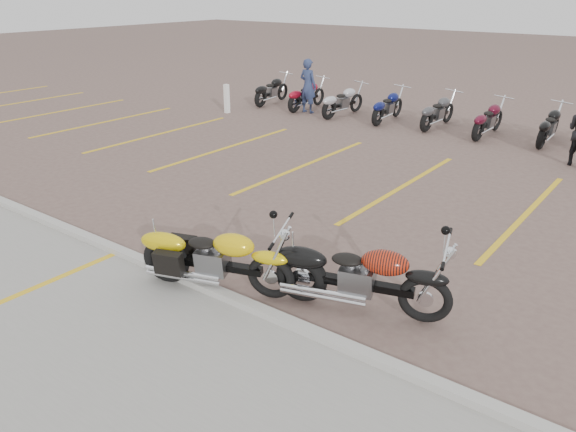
# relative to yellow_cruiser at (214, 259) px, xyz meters

# --- Properties ---
(ground) EXTENTS (100.00, 100.00, 0.00)m
(ground) POSITION_rel_yellow_cruiser_xyz_m (0.16, 1.86, -0.49)
(ground) COLOR #745D53
(ground) RESTS_ON ground
(concrete_apron) EXTENTS (60.00, 5.00, 0.01)m
(concrete_apron) POSITION_rel_yellow_cruiser_xyz_m (0.16, -2.64, -0.48)
(concrete_apron) COLOR #9E9B93
(concrete_apron) RESTS_ON ground
(curb) EXTENTS (60.00, 0.18, 0.12)m
(curb) POSITION_rel_yellow_cruiser_xyz_m (0.16, -0.14, -0.43)
(curb) COLOR #ADAAA3
(curb) RESTS_ON ground
(parking_stripes) EXTENTS (38.00, 5.50, 0.01)m
(parking_stripes) POSITION_rel_yellow_cruiser_xyz_m (0.16, 5.86, -0.49)
(parking_stripes) COLOR gold
(parking_stripes) RESTS_ON ground
(yellow_cruiser) EXTENTS (2.31, 0.93, 0.99)m
(yellow_cruiser) POSITION_rel_yellow_cruiser_xyz_m (0.00, 0.00, 0.00)
(yellow_cruiser) COLOR black
(yellow_cruiser) RESTS_ON ground
(flame_cruiser) EXTENTS (2.40, 0.87, 1.01)m
(flame_cruiser) POSITION_rel_yellow_cruiser_xyz_m (1.98, 0.76, 0.01)
(flame_cruiser) COLOR black
(flame_cruiser) RESTS_ON ground
(person_a) EXTENTS (0.71, 0.49, 1.87)m
(person_a) POSITION_rel_yellow_cruiser_xyz_m (-6.16, 11.10, 0.44)
(person_a) COLOR navy
(person_a) RESTS_ON ground
(bollard) EXTENTS (0.16, 0.16, 1.00)m
(bollard) POSITION_rel_yellow_cruiser_xyz_m (-8.40, 9.32, 0.01)
(bollard) COLOR white
(bollard) RESTS_ON ground
(bg_bike_row) EXTENTS (15.51, 2.01, 1.10)m
(bg_bike_row) POSITION_rel_yellow_cruiser_xyz_m (-0.75, 11.51, 0.06)
(bg_bike_row) COLOR black
(bg_bike_row) RESTS_ON ground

